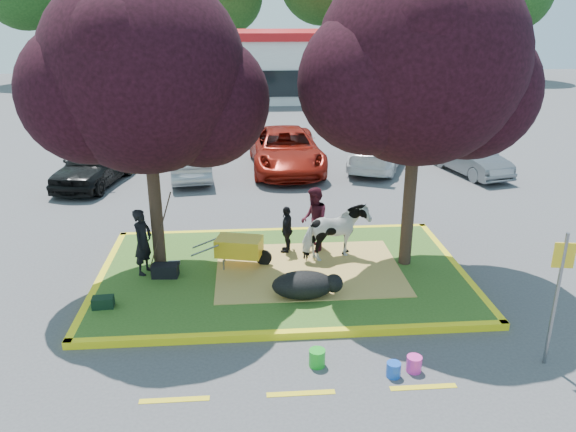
{
  "coord_description": "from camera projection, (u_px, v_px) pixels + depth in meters",
  "views": [
    {
      "loc": [
        -0.8,
        -11.58,
        5.77
      ],
      "look_at": [
        0.17,
        0.5,
        1.29
      ],
      "focal_mm": 35.0,
      "sensor_mm": 36.0,
      "label": 1
    }
  ],
  "objects": [
    {
      "name": "ground",
      "position": [
        282.0,
        276.0,
        12.89
      ],
      "size": [
        90.0,
        90.0,
        0.0
      ],
      "primitive_type": "plane",
      "color": "#424244",
      "rests_on": "ground"
    },
    {
      "name": "median_island",
      "position": [
        282.0,
        273.0,
        12.86
      ],
      "size": [
        8.0,
        5.0,
        0.15
      ],
      "primitive_type": "cube",
      "color": "#33591B",
      "rests_on": "ground"
    },
    {
      "name": "curb_near",
      "position": [
        292.0,
        334.0,
        10.45
      ],
      "size": [
        8.3,
        0.16,
        0.15
      ],
      "primitive_type": "cube",
      "color": "yellow",
      "rests_on": "ground"
    },
    {
      "name": "curb_far",
      "position": [
        276.0,
        232.0,
        15.27
      ],
      "size": [
        8.3,
        0.16,
        0.15
      ],
      "primitive_type": "cube",
      "color": "yellow",
      "rests_on": "ground"
    },
    {
      "name": "curb_left",
      "position": [
        101.0,
        280.0,
        12.56
      ],
      "size": [
        0.16,
        5.3,
        0.15
      ],
      "primitive_type": "cube",
      "color": "yellow",
      "rests_on": "ground"
    },
    {
      "name": "curb_right",
      "position": [
        456.0,
        267.0,
        13.17
      ],
      "size": [
        0.16,
        5.3,
        0.15
      ],
      "primitive_type": "cube",
      "color": "yellow",
      "rests_on": "ground"
    },
    {
      "name": "straw_bedding",
      "position": [
        308.0,
        269.0,
        12.88
      ],
      "size": [
        4.2,
        3.0,
        0.01
      ],
      "primitive_type": "cube",
      "color": "#D4B257",
      "rests_on": "median_island"
    },
    {
      "name": "tree_purple_left",
      "position": [
        146.0,
        82.0,
        11.52
      ],
      "size": [
        5.06,
        4.2,
        6.51
      ],
      "color": "black",
      "rests_on": "median_island"
    },
    {
      "name": "tree_purple_right",
      "position": [
        421.0,
        71.0,
        11.69
      ],
      "size": [
        5.3,
        4.4,
        6.82
      ],
      "color": "black",
      "rests_on": "median_island"
    },
    {
      "name": "fire_lane_stripe_a",
      "position": [
        174.0,
        400.0,
        8.81
      ],
      "size": [
        1.1,
        0.12,
        0.01
      ],
      "primitive_type": "cube",
      "color": "yellow",
      "rests_on": "ground"
    },
    {
      "name": "fire_lane_stripe_b",
      "position": [
        301.0,
        393.0,
        8.96
      ],
      "size": [
        1.1,
        0.12,
        0.01
      ],
      "primitive_type": "cube",
      "color": "yellow",
      "rests_on": "ground"
    },
    {
      "name": "fire_lane_stripe_c",
      "position": [
        423.0,
        387.0,
        9.11
      ],
      "size": [
        1.1,
        0.12,
        0.01
      ],
      "primitive_type": "cube",
      "color": "yellow",
      "rests_on": "ground"
    },
    {
      "name": "retail_building",
      "position": [
        283.0,
        64.0,
        38.42
      ],
      "size": [
        20.4,
        8.4,
        4.4
      ],
      "color": "silver",
      "rests_on": "ground"
    },
    {
      "name": "cow",
      "position": [
        335.0,
        233.0,
        13.2
      ],
      "size": [
        1.74,
        1.28,
        1.34
      ],
      "primitive_type": "imported",
      "rotation": [
        0.0,
        0.0,
        1.97
      ],
      "color": "white",
      "rests_on": "median_island"
    },
    {
      "name": "calf",
      "position": [
        303.0,
        285.0,
        11.55
      ],
      "size": [
        1.4,
        0.93,
        0.56
      ],
      "primitive_type": "ellipsoid",
      "rotation": [
        0.0,
        0.0,
        0.15
      ],
      "color": "black",
      "rests_on": "median_island"
    },
    {
      "name": "handler",
      "position": [
        143.0,
        242.0,
        12.47
      ],
      "size": [
        0.54,
        0.65,
        1.52
      ],
      "primitive_type": "imported",
      "rotation": [
        0.0,
        0.0,
        1.19
      ],
      "color": "black",
      "rests_on": "median_island"
    },
    {
      "name": "visitor_a",
      "position": [
        314.0,
        220.0,
        13.64
      ],
      "size": [
        0.63,
        0.8,
        1.61
      ],
      "primitive_type": "imported",
      "rotation": [
        0.0,
        0.0,
        -1.6
      ],
      "color": "#43131E",
      "rests_on": "median_island"
    },
    {
      "name": "visitor_b",
      "position": [
        287.0,
        229.0,
        13.63
      ],
      "size": [
        0.47,
        0.74,
        1.18
      ],
      "primitive_type": "imported",
      "rotation": [
        0.0,
        0.0,
        -1.85
      ],
      "color": "black",
      "rests_on": "median_island"
    },
    {
      "name": "wheelbarrow",
      "position": [
        240.0,
        247.0,
        12.9
      ],
      "size": [
        1.86,
        0.84,
        0.7
      ],
      "rotation": [
        0.0,
        0.0,
        -0.24
      ],
      "color": "black",
      "rests_on": "median_island"
    },
    {
      "name": "gear_bag_dark",
      "position": [
        165.0,
        271.0,
        12.49
      ],
      "size": [
        0.59,
        0.35,
        0.29
      ],
      "primitive_type": "cube",
      "rotation": [
        0.0,
        0.0,
        -0.07
      ],
      "color": "black",
      "rests_on": "median_island"
    },
    {
      "name": "gear_bag_green",
      "position": [
        103.0,
        302.0,
        11.22
      ],
      "size": [
        0.43,
        0.29,
        0.22
      ],
      "primitive_type": "cube",
      "rotation": [
        0.0,
        0.0,
        0.07
      ],
      "color": "black",
      "rests_on": "median_island"
    },
    {
      "name": "sign_post",
      "position": [
        558.0,
        286.0,
        9.23
      ],
      "size": [
        0.34,
        0.09,
        2.43
      ],
      "rotation": [
        0.0,
        0.0,
        -0.17
      ],
      "color": "slate",
      "rests_on": "ground"
    },
    {
      "name": "bucket_green",
      "position": [
        317.0,
        358.0,
        9.62
      ],
      "size": [
        0.31,
        0.31,
        0.31
      ],
      "primitive_type": "cylinder",
      "rotation": [
        0.0,
        0.0,
        0.11
      ],
      "color": "green",
      "rests_on": "ground"
    },
    {
      "name": "bucket_pink",
      "position": [
        414.0,
        364.0,
        9.47
      ],
      "size": [
        0.29,
        0.29,
        0.28
      ],
      "primitive_type": "cylinder",
      "rotation": [
        0.0,
        0.0,
        -0.12
      ],
      "color": "#EC34A6",
      "rests_on": "ground"
    },
    {
      "name": "bucket_blue",
      "position": [
        393.0,
        370.0,
        9.34
      ],
      "size": [
        0.24,
        0.24,
        0.26
      ],
      "primitive_type": "cylinder",
      "rotation": [
        0.0,
        0.0,
        -0.0
      ],
      "color": "blue",
      "rests_on": "ground"
    },
    {
      "name": "car_black",
      "position": [
        94.0,
        164.0,
        19.45
      ],
      "size": [
        2.48,
        4.46,
        1.43
      ],
      "primitive_type": "imported",
      "rotation": [
        0.0,
        0.0,
        -0.2
      ],
      "color": "black",
      "rests_on": "ground"
    },
    {
      "name": "car_silver",
      "position": [
        189.0,
        159.0,
        20.33
      ],
      "size": [
        1.87,
        4.1,
        1.3
      ],
      "primitive_type": "imported",
      "rotation": [
        0.0,
        0.0,
        3.27
      ],
      "color": "#93969A",
      "rests_on": "ground"
    },
    {
      "name": "car_red",
      "position": [
        286.0,
        150.0,
        21.21
      ],
      "size": [
        2.72,
        5.62,
        1.54
      ],
      "primitive_type": "imported",
      "rotation": [
        0.0,
        0.0,
        0.03
      ],
      "color": "maroon",
      "rests_on": "ground"
    },
    {
      "name": "car_white",
      "position": [
        378.0,
        152.0,
        21.44
      ],
      "size": [
        3.36,
        4.65,
        1.25
      ],
      "primitive_type": "imported",
      "rotation": [
        0.0,
        0.0,
        2.72
      ],
      "color": "white",
      "rests_on": "ground"
    },
    {
      "name": "car_grey",
      "position": [
        471.0,
        158.0,
        20.69
      ],
      "size": [
        2.08,
        3.82,
        1.19
      ],
      "primitive_type": "imported",
      "rotation": [
        0.0,
        0.0,
        0.24
      ],
      "color": "slate",
      "rests_on": "ground"
    }
  ]
}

